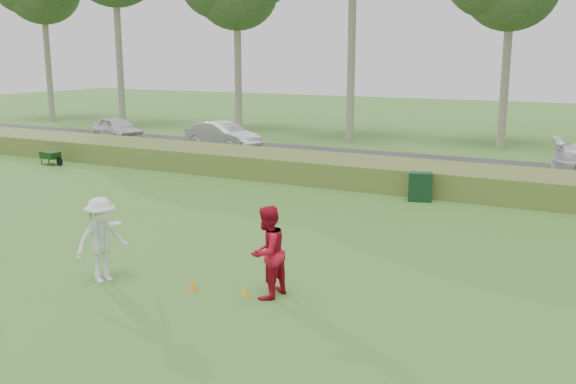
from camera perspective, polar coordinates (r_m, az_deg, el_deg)
The scene contains 11 objects.
ground at distance 13.98m, azimuth -7.71°, elevation -8.30°, with size 120.00×120.00×0.00m, color #356B23.
reed_strip at distance 24.30m, azimuth 8.79°, elevation 1.57°, with size 80.00×3.00×0.90m, color #516729.
park_road at distance 29.08m, azimuth 11.98°, elevation 2.35°, with size 80.00×6.00×0.06m, color #2D2D2D.
player_white at distance 14.44m, azimuth -16.23°, elevation -4.11°, with size 1.07×1.38×1.88m.
player_red at distance 12.98m, azimuth -1.86°, elevation -5.36°, with size 0.93×0.72×1.91m, color #B30F27.
cone_orange at distance 13.81m, azimuth -8.46°, elevation -8.15°, with size 0.18×0.18×0.20m, color orange.
cone_yellow at distance 13.37m, azimuth -3.82°, elevation -8.74°, with size 0.18×0.18×0.20m, color gold.
utility_cabinet at distance 22.02m, azimuth 11.67°, elevation 0.45°, with size 0.78×0.49×0.97m, color black.
wheelbarrow at distance 30.53m, azimuth -20.34°, elevation 3.07°, with size 1.23×0.69×0.60m.
car_left at distance 37.33m, azimuth -14.91°, elevation 5.42°, with size 1.58×3.94×1.34m, color silver.
car_mid at distance 33.00m, azimuth -5.84°, elevation 4.99°, with size 1.50×4.31×1.42m, color silver.
Camera 1 is at (7.66, -10.63, 4.87)m, focal length 40.00 mm.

